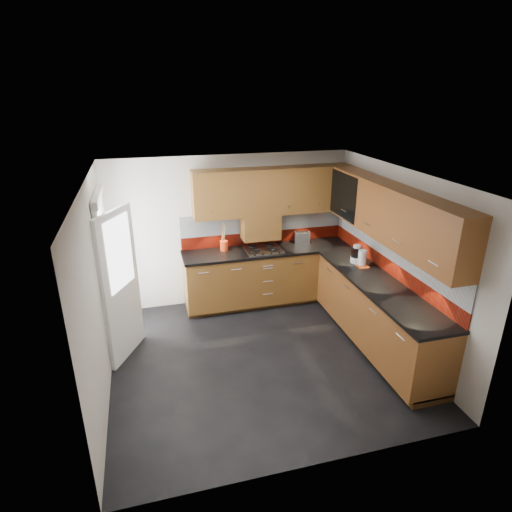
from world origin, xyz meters
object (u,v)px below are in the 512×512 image
object	(u,v)px
gas_hob	(263,249)
toaster	(302,237)
utensil_pot	(224,244)
food_processor	(356,255)

from	to	relation	value
gas_hob	toaster	bearing A→B (deg)	14.38
utensil_pot	toaster	xyz separation A→B (m)	(1.32, 0.03, -0.01)
utensil_pot	food_processor	bearing A→B (deg)	-29.33
utensil_pot	food_processor	distance (m)	2.03
toaster	food_processor	xyz separation A→B (m)	(0.45, -1.03, 0.04)
gas_hob	toaster	xyz separation A→B (m)	(0.72, 0.19, 0.07)
toaster	utensil_pot	bearing A→B (deg)	-178.61
gas_hob	utensil_pot	world-z (taller)	utensil_pot
toaster	food_processor	world-z (taller)	food_processor
gas_hob	toaster	distance (m)	0.75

